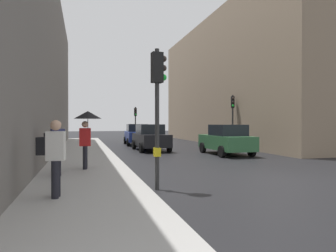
{
  "coord_description": "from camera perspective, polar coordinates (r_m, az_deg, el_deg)",
  "views": [
    {
      "loc": [
        -6.29,
        -8.55,
        1.87
      ],
      "look_at": [
        -1.64,
        7.74,
        1.68
      ],
      "focal_mm": 32.14,
      "sensor_mm": 36.0,
      "label": 1
    }
  ],
  "objects": [
    {
      "name": "ground_plane",
      "position": [
        10.78,
        20.36,
        -9.39
      ],
      "size": [
        120.0,
        120.0,
        0.0
      ],
      "primitive_type": "plane",
      "color": "black"
    },
    {
      "name": "sidewalk_kerb",
      "position": [
        14.66,
        -15.42,
        -6.4
      ],
      "size": [
        3.15,
        40.0,
        0.16
      ],
      "primitive_type": "cube",
      "color": "#A8A5A0",
      "rests_on": "ground"
    },
    {
      "name": "building_facade_right",
      "position": [
        30.77,
        17.65,
        7.74
      ],
      "size": [
        12.0,
        24.88,
        11.4
      ],
      "primitive_type": "cube",
      "color": "gray",
      "rests_on": "ground"
    },
    {
      "name": "traffic_light_mid_street",
      "position": [
        22.46,
        12.17,
        2.68
      ],
      "size": [
        0.33,
        0.45,
        3.89
      ],
      "color": "#2D2D2D",
      "rests_on": "ground"
    },
    {
      "name": "traffic_light_far_median",
      "position": [
        31.58,
        -6.19,
        1.63
      ],
      "size": [
        0.25,
        0.43,
        3.52
      ],
      "color": "#2D2D2D",
      "rests_on": "ground"
    },
    {
      "name": "traffic_light_near_left",
      "position": [
        8.39,
        -1.93,
        6.31
      ],
      "size": [
        0.44,
        0.27,
        3.92
      ],
      "color": "#2D2D2D",
      "rests_on": "ground"
    },
    {
      "name": "car_dark_suv",
      "position": [
        20.27,
        -3.34,
        -2.18
      ],
      "size": [
        2.05,
        4.21,
        1.76
      ],
      "color": "black",
      "rests_on": "ground"
    },
    {
      "name": "car_green_estate",
      "position": [
        17.91,
        10.99,
        -2.56
      ],
      "size": [
        2.04,
        4.21,
        1.76
      ],
      "color": "#2D6038",
      "rests_on": "ground"
    },
    {
      "name": "car_blue_van",
      "position": [
        25.56,
        -5.87,
        -1.6
      ],
      "size": [
        2.18,
        4.28,
        1.76
      ],
      "color": "navy",
      "rests_on": "ground"
    },
    {
      "name": "pedestrian_with_umbrella",
      "position": [
        11.49,
        -15.11,
        0.47
      ],
      "size": [
        1.0,
        1.0,
        2.14
      ],
      "color": "black",
      "rests_on": "sidewalk_kerb"
    },
    {
      "name": "pedestrian_with_grey_backpack",
      "position": [
        10.32,
        -20.44,
        -3.33
      ],
      "size": [
        0.65,
        0.43,
        1.77
      ],
      "color": "black",
      "rests_on": "sidewalk_kerb"
    },
    {
      "name": "pedestrian_with_black_backpack",
      "position": [
        7.34,
        -20.85,
        -4.92
      ],
      "size": [
        0.63,
        0.37,
        1.77
      ],
      "color": "black",
      "rests_on": "sidewalk_kerb"
    }
  ]
}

